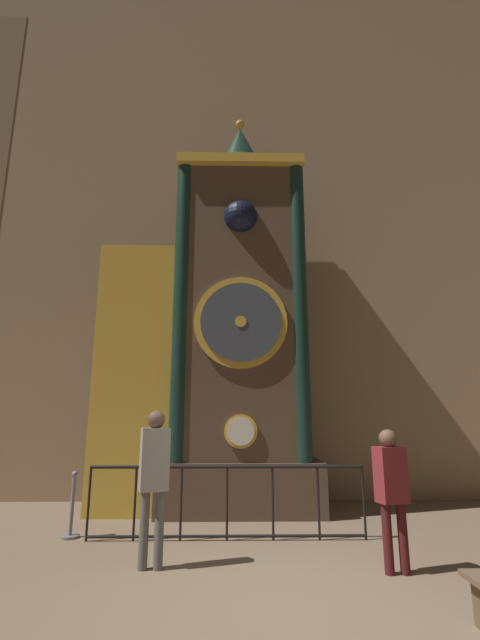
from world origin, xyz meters
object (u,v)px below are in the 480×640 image
(visitor_near, at_px, (154,470))
(stanchion_post, at_px, (71,516))
(visitor_far, at_px, (391,485))
(clock_tower, at_px, (216,335))

(visitor_near, bearing_deg, stanchion_post, 117.33)
(visitor_near, height_order, visitor_far, visitor_near)
(clock_tower, relative_size, visitor_near, 4.64)
(clock_tower, xyz_separation_m, visitor_near, (-0.61, -3.09, -2.28))
(clock_tower, distance_m, visitor_far, 4.66)
(clock_tower, bearing_deg, visitor_near, -101.24)
(clock_tower, relative_size, stanchion_post, 9.00)
(visitor_far, distance_m, stanchion_post, 4.62)
(visitor_far, relative_size, stanchion_post, 1.70)
(stanchion_post, bearing_deg, clock_tower, 39.71)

